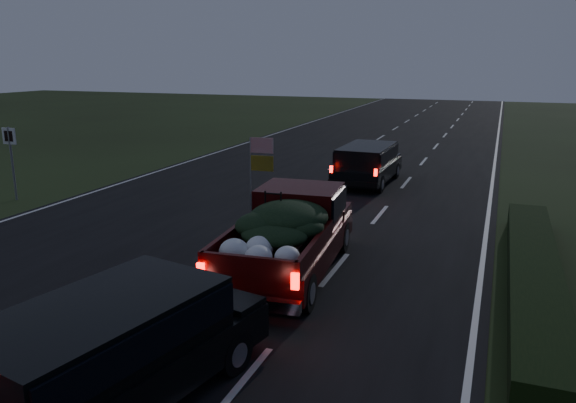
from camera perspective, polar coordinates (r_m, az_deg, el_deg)
The scene contains 7 objects.
ground at distance 12.40m, azimuth -15.01°, elevation -8.52°, with size 120.00×120.00×0.00m, color black.
road_asphalt at distance 12.40m, azimuth -15.01°, elevation -8.48°, with size 14.00×120.00×0.02m, color black.
hedge_row at distance 12.98m, azimuth 23.70°, elevation -6.81°, with size 1.00×10.00×0.60m, color black.
route_sign at distance 21.14m, azimuth -26.32°, elevation 4.52°, with size 0.55×0.08×2.50m.
pickup_truck at distance 12.53m, azimuth 0.13°, elevation -2.83°, with size 2.38×5.32×2.72m.
lead_suv at distance 21.73m, azimuth 8.07°, elevation 4.15°, with size 1.89×4.34×1.24m.
rear_suv at distance 8.12m, azimuth -17.75°, elevation -13.64°, with size 2.76×4.85×1.31m.
Camera 1 is at (6.88, -9.18, 4.70)m, focal length 35.00 mm.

